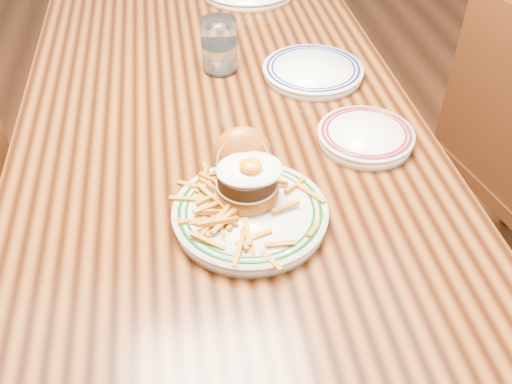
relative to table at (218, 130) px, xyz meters
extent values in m
plane|color=black|center=(0.00, 0.00, -0.66)|extent=(6.00, 6.00, 0.00)
cube|color=black|center=(0.00, 0.00, 0.06)|extent=(0.85, 1.60, 0.05)
cylinder|color=black|center=(-0.36, 0.74, -0.31)|extent=(0.07, 0.07, 0.70)
cylinder|color=black|center=(0.36, 0.74, -0.31)|extent=(0.07, 0.07, 0.70)
cylinder|color=#3F1A0D|center=(-0.48, -0.08, -0.44)|extent=(0.04, 0.04, 0.44)
cube|color=#3F1A0D|center=(0.70, -0.04, 0.02)|extent=(0.11, 0.42, 0.45)
cylinder|color=#3F1A0D|center=(0.67, 0.14, -0.46)|extent=(0.04, 0.04, 0.41)
cylinder|color=#3F1A0D|center=(0.75, -0.22, -0.46)|extent=(0.04, 0.04, 0.41)
cylinder|color=silver|center=(0.02, -0.40, 0.10)|extent=(0.26, 0.26, 0.02)
cylinder|color=silver|center=(0.02, -0.40, 0.11)|extent=(0.26, 0.26, 0.01)
torus|color=#0B4010|center=(0.02, -0.40, 0.11)|extent=(0.24, 0.24, 0.01)
torus|color=#0B4010|center=(0.02, -0.40, 0.11)|extent=(0.22, 0.22, 0.01)
ellipsoid|color=#944513|center=(0.02, -0.37, 0.13)|extent=(0.11, 0.11, 0.05)
cylinder|color=#DABD88|center=(0.02, -0.37, 0.14)|extent=(0.11, 0.11, 0.00)
cylinder|color=black|center=(0.02, -0.37, 0.16)|extent=(0.10, 0.10, 0.03)
ellipsoid|color=white|center=(0.02, -0.37, 0.18)|extent=(0.11, 0.09, 0.01)
ellipsoid|color=#FF6B05|center=(0.02, -0.37, 0.19)|extent=(0.04, 0.04, 0.02)
ellipsoid|color=#944513|center=(0.02, -0.30, 0.16)|extent=(0.11, 0.09, 0.12)
cylinder|color=#DABD88|center=(0.02, -0.32, 0.15)|extent=(0.10, 0.03, 0.09)
cylinder|color=silver|center=(0.28, -0.21, 0.10)|extent=(0.19, 0.19, 0.02)
cylinder|color=silver|center=(0.28, -0.21, 0.11)|extent=(0.19, 0.19, 0.01)
torus|color=maroon|center=(0.28, -0.21, 0.11)|extent=(0.18, 0.18, 0.01)
torus|color=maroon|center=(0.28, -0.21, 0.11)|extent=(0.16, 0.16, 0.01)
cube|color=silver|center=(0.30, -0.20, 0.11)|extent=(0.11, 0.08, 0.00)
cylinder|color=silver|center=(0.23, 0.06, 0.10)|extent=(0.23, 0.23, 0.02)
cylinder|color=silver|center=(0.23, 0.06, 0.11)|extent=(0.23, 0.23, 0.01)
torus|color=#0E1147|center=(0.23, 0.06, 0.11)|extent=(0.22, 0.22, 0.01)
torus|color=#0E1147|center=(0.23, 0.06, 0.11)|extent=(0.20, 0.20, 0.00)
cylinder|color=white|center=(0.02, 0.12, 0.15)|extent=(0.08, 0.08, 0.13)
cylinder|color=silver|center=(0.02, 0.12, 0.12)|extent=(0.07, 0.07, 0.06)
camera|label=1|loc=(-0.08, -1.09, 0.77)|focal=40.00mm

